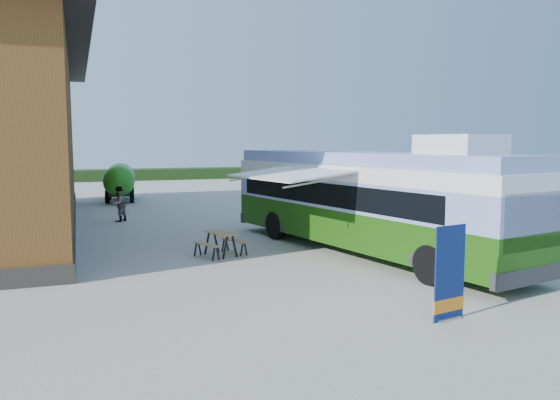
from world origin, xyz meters
name	(u,v)px	position (x,y,z in m)	size (l,w,h in m)	color
ground	(315,263)	(0.00, 0.00, 0.00)	(100.00, 100.00, 0.00)	#BCB7AD
hedge	(232,173)	(8.00, 38.00, 0.50)	(40.00, 3.00, 1.00)	#264419
bus	(364,198)	(2.08, 0.88, 1.75)	(4.71, 12.19, 3.66)	#235F0F
awning	(295,169)	(-0.14, 1.14, 2.68)	(3.12, 4.31, 0.50)	white
banner	(449,282)	(0.41, -5.51, 0.77)	(0.81, 0.28, 1.88)	navy
picnic_table	(221,238)	(-2.27, 1.97, 0.55)	(1.62, 1.54, 0.73)	#A7864F
person_a	(294,212)	(1.26, 4.74, 0.87)	(0.63, 0.42, 1.74)	#999999
person_b	(119,204)	(-4.66, 10.68, 0.78)	(0.75, 0.59, 1.55)	#999999
slurry_tanker	(120,180)	(-3.96, 19.55, 1.25)	(2.13, 5.88, 2.18)	#297E17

